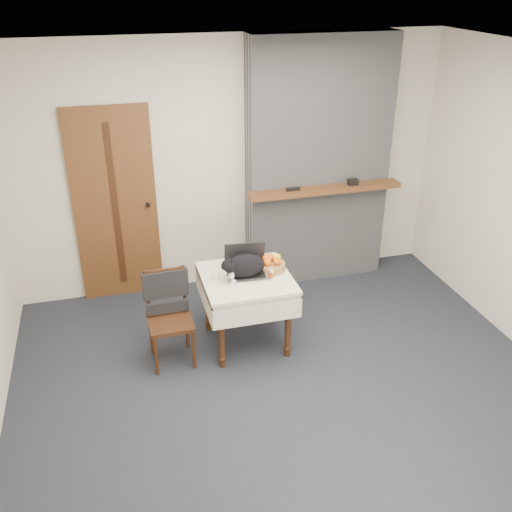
# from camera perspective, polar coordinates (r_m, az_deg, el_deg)

# --- Properties ---
(ground) EXTENTS (4.50, 4.50, 0.00)m
(ground) POSITION_cam_1_polar(r_m,az_deg,el_deg) (4.88, 3.24, -13.19)
(ground) COLOR black
(ground) RESTS_ON ground
(room_shell) EXTENTS (4.52, 4.01, 2.61)m
(room_shell) POSITION_cam_1_polar(r_m,az_deg,el_deg) (4.39, 1.92, 8.66)
(room_shell) COLOR beige
(room_shell) RESTS_ON ground
(door) EXTENTS (0.82, 0.10, 2.00)m
(door) POSITION_cam_1_polar(r_m,az_deg,el_deg) (5.89, -13.90, 4.86)
(door) COLOR brown
(door) RESTS_ON ground
(chimney) EXTENTS (1.62, 0.48, 2.60)m
(chimney) POSITION_cam_1_polar(r_m,az_deg,el_deg) (6.06, 6.22, 9.11)
(chimney) COLOR gray
(chimney) RESTS_ON ground
(side_table) EXTENTS (0.78, 0.78, 0.70)m
(side_table) POSITION_cam_1_polar(r_m,az_deg,el_deg) (5.09, -0.97, -3.16)
(side_table) COLOR #341D0E
(side_table) RESTS_ON ground
(laptop) EXTENTS (0.39, 0.34, 0.27)m
(laptop) POSITION_cam_1_polar(r_m,az_deg,el_deg) (5.05, -0.97, -1.08)
(laptop) COLOR #B7B7BC
(laptop) RESTS_ON side_table
(cat) EXTENTS (0.52, 0.31, 0.25)m
(cat) POSITION_cam_1_polar(r_m,az_deg,el_deg) (4.98, -1.06, -1.01)
(cat) COLOR black
(cat) RESTS_ON side_table
(cream_jar) EXTENTS (0.06, 0.06, 0.07)m
(cream_jar) POSITION_cam_1_polar(r_m,az_deg,el_deg) (4.99, -4.01, -1.97)
(cream_jar) COLOR silver
(cream_jar) RESTS_ON side_table
(pill_bottle) EXTENTS (0.04, 0.04, 0.07)m
(pill_bottle) POSITION_cam_1_polar(r_m,az_deg,el_deg) (4.99, 1.57, -1.84)
(pill_bottle) COLOR #A24813
(pill_bottle) RESTS_ON side_table
(fruit_basket) EXTENTS (0.24, 0.24, 0.14)m
(fruit_basket) POSITION_cam_1_polar(r_m,az_deg,el_deg) (5.12, 1.57, -0.83)
(fruit_basket) COLOR #A48442
(fruit_basket) RESTS_ON side_table
(desk_clutter) EXTENTS (0.15, 0.04, 0.01)m
(desk_clutter) POSITION_cam_1_polar(r_m,az_deg,el_deg) (5.08, 0.53, -1.73)
(desk_clutter) COLOR black
(desk_clutter) RESTS_ON side_table
(chair) EXTENTS (0.40, 0.38, 0.85)m
(chair) POSITION_cam_1_polar(r_m,az_deg,el_deg) (5.00, -8.81, -4.70)
(chair) COLOR #341D0E
(chair) RESTS_ON ground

